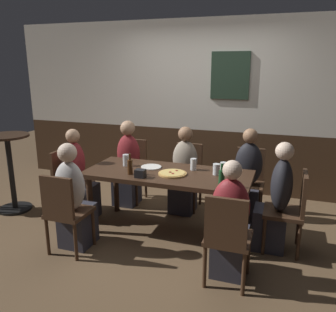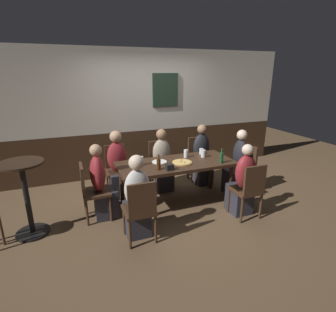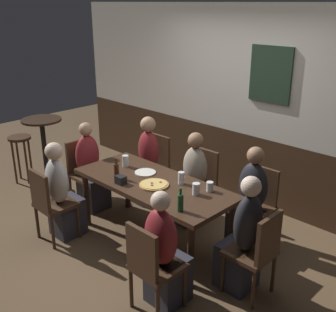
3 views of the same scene
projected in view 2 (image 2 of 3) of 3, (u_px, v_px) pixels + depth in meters
ground_plane at (176, 203)px, 4.50m from camera, size 12.00×12.00×0.00m
wall_back at (146, 113)px, 5.57m from camera, size 6.40×0.13×2.60m
dining_table at (176, 167)px, 4.30m from camera, size 1.90×0.81×0.74m
chair_left_near at (140, 208)px, 3.33m from camera, size 0.40×0.40×0.88m
chair_head_east at (245, 166)px, 4.81m from camera, size 0.40×0.40×0.88m
chair_right_near at (249, 188)px, 3.90m from camera, size 0.40×0.40×0.88m
chair_head_west at (91, 189)px, 3.88m from camera, size 0.40×0.40×0.88m
chair_mid_far at (160, 161)px, 5.07m from camera, size 0.40×0.40×0.88m
chair_right_far at (198, 156)px, 5.36m from camera, size 0.40×0.40×0.88m
chair_left_far at (116, 167)px, 4.79m from camera, size 0.40×0.40×0.88m
person_left_near at (137, 203)px, 3.48m from camera, size 0.34×0.37×1.17m
person_head_east at (237, 167)px, 4.76m from camera, size 0.37×0.34×1.18m
person_right_near at (242, 185)px, 4.05m from camera, size 0.34×0.37×1.14m
person_head_west at (102, 188)px, 3.94m from camera, size 0.37×0.34×1.17m
person_mid_far at (162, 164)px, 4.93m from camera, size 0.34×0.37×1.15m
person_right_far at (202, 159)px, 5.22m from camera, size 0.34×0.37×1.18m
person_left_far at (118, 169)px, 4.64m from camera, size 0.34×0.37×1.19m
pizza at (182, 162)px, 4.24m from camera, size 0.32×0.32×0.03m
pint_glass_stout at (141, 161)px, 4.13m from camera, size 0.08×0.08×0.14m
pint_glass_amber at (201, 152)px, 4.69m from camera, size 0.07×0.07×0.10m
beer_glass_tall at (203, 154)px, 4.52m from camera, size 0.08×0.08×0.13m
tumbler_water at (186, 154)px, 4.50m from camera, size 0.07×0.07×0.14m
beer_bottle_green at (221, 157)px, 4.22m from camera, size 0.06×0.06×0.24m
beer_bottle_brown at (159, 164)px, 3.93m from camera, size 0.06×0.06×0.24m
plate_white_large at (159, 162)px, 4.28m from camera, size 0.25×0.25×0.01m
condiment_caddy at (170, 167)px, 3.93m from camera, size 0.11×0.09×0.09m
side_bar_table at (26, 193)px, 3.47m from camera, size 0.56×0.56×1.05m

